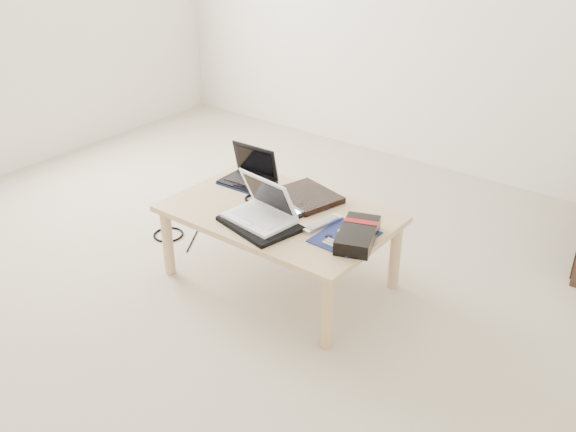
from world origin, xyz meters
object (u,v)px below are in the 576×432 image
Objects in this scene: gpu_box at (358,235)px; coffee_table at (279,220)px; white_laptop at (262,210)px; netbook at (250,175)px.

coffee_table is at bearing 178.07° from gpu_box.
coffee_table is 3.24× the size of white_laptop.
white_laptop is 0.48m from gpu_box.
netbook is 0.82m from gpu_box.
white_laptop reaches higher than gpu_box.
coffee_table is 3.20× the size of gpu_box.
white_laptop is at bearing -41.90° from netbook.
gpu_box is (0.46, -0.02, 0.08)m from coffee_table.
gpu_box is at bearing -1.93° from coffee_table.
netbook is (-0.33, 0.17, 0.09)m from coffee_table.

